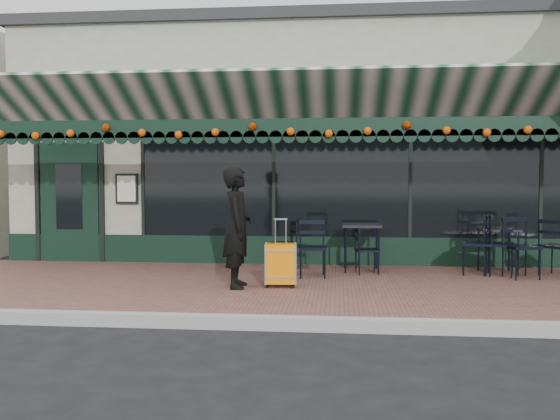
# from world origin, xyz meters

# --- Properties ---
(ground) EXTENTS (80.00, 80.00, 0.00)m
(ground) POSITION_xyz_m (0.00, 0.00, 0.00)
(ground) COLOR black
(ground) RESTS_ON ground
(sidewalk) EXTENTS (18.00, 4.00, 0.15)m
(sidewalk) POSITION_xyz_m (0.00, 2.00, 0.07)
(sidewalk) COLOR brown
(sidewalk) RESTS_ON ground
(curb) EXTENTS (18.00, 0.16, 0.15)m
(curb) POSITION_xyz_m (0.00, -0.08, 0.07)
(curb) COLOR #9E9E99
(curb) RESTS_ON ground
(restaurant_building) EXTENTS (12.00, 9.60, 4.50)m
(restaurant_building) POSITION_xyz_m (0.00, 7.84, 2.27)
(restaurant_building) COLOR gray
(restaurant_building) RESTS_ON ground
(woman) EXTENTS (0.46, 0.65, 1.69)m
(woman) POSITION_xyz_m (-1.26, 1.63, 1.00)
(woman) COLOR black
(woman) RESTS_ON sidewalk
(suitcase) EXTENTS (0.44, 0.27, 0.96)m
(suitcase) POSITION_xyz_m (-0.66, 1.70, 0.47)
(suitcase) COLOR orange
(suitcase) RESTS_ON sidewalk
(cafe_table_a) EXTENTS (0.59, 0.59, 0.73)m
(cafe_table_a) POSITION_xyz_m (2.72, 3.29, 0.81)
(cafe_table_a) COLOR black
(cafe_table_a) RESTS_ON sidewalk
(cafe_table_b) EXTENTS (0.63, 0.63, 0.78)m
(cafe_table_b) POSITION_xyz_m (0.54, 3.31, 0.85)
(cafe_table_b) COLOR black
(cafe_table_b) RESTS_ON sidewalk
(chair_a_left) EXTENTS (0.56, 0.56, 0.96)m
(chair_a_left) POSITION_xyz_m (2.35, 3.12, 0.63)
(chair_a_left) COLOR black
(chair_a_left) RESTS_ON sidewalk
(chair_a_right) EXTENTS (0.60, 0.60, 0.96)m
(chair_a_right) POSITION_xyz_m (2.68, 3.05, 0.63)
(chair_a_right) COLOR black
(chair_a_right) RESTS_ON sidewalk
(chair_a_front) EXTENTS (0.57, 0.57, 0.95)m
(chair_a_front) POSITION_xyz_m (2.95, 2.82, 0.62)
(chair_a_front) COLOR black
(chair_a_front) RESTS_ON sidewalk
(chair_a_extra) EXTENTS (0.65, 0.65, 0.92)m
(chair_a_extra) POSITION_xyz_m (3.57, 3.08, 0.61)
(chair_a_extra) COLOR black
(chair_a_extra) RESTS_ON sidewalk
(chair_b_left) EXTENTS (0.51, 0.51, 0.80)m
(chair_b_left) POSITION_xyz_m (-0.77, 3.61, 0.55)
(chair_b_left) COLOR black
(chair_b_left) RESTS_ON sidewalk
(chair_b_right) EXTENTS (0.43, 0.43, 0.75)m
(chair_b_right) POSITION_xyz_m (0.61, 3.00, 0.52)
(chair_b_right) COLOR black
(chair_b_right) RESTS_ON sidewalk
(chair_b_front) EXTENTS (0.48, 0.48, 0.89)m
(chair_b_front) POSITION_xyz_m (-0.25, 2.61, 0.60)
(chair_b_front) COLOR black
(chair_b_front) RESTS_ON sidewalk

